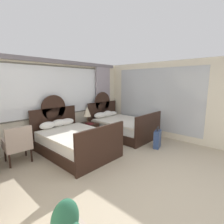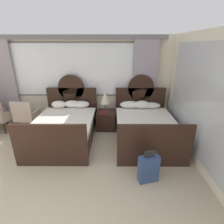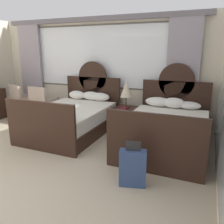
{
  "view_description": "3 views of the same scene",
  "coord_description": "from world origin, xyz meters",
  "px_view_note": "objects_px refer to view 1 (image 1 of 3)",
  "views": [
    {
      "loc": [
        -2.72,
        -0.88,
        1.98
      ],
      "look_at": [
        1.3,
        2.78,
        1.02
      ],
      "focal_mm": 27.08,
      "sensor_mm": 36.0,
      "label": 1
    },
    {
      "loc": [
        1.2,
        -1.18,
        2.41
      ],
      "look_at": [
        1.18,
        2.39,
        1.02
      ],
      "focal_mm": 27.62,
      "sensor_mm": 36.0,
      "label": 2
    },
    {
      "loc": [
        2.72,
        -1.37,
        1.86
      ],
      "look_at": [
        1.12,
        2.42,
        0.76
      ],
      "focal_mm": 36.81,
      "sensor_mm": 36.0,
      "label": 3
    }
  ],
  "objects_px": {
    "table_lamp_on_nightstand": "(87,112)",
    "nightstand_between_beds": "(88,131)",
    "book_on_nightstand": "(90,124)",
    "backpack_on_bench": "(66,221)",
    "armchair_by_window_left": "(18,143)",
    "bed_near_window": "(74,141)",
    "suitcase_on_floor": "(157,139)",
    "bed_near_mirror": "(122,126)"
  },
  "relations": [
    {
      "from": "bed_near_window",
      "to": "book_on_nightstand",
      "type": "xyz_separation_m",
      "value": [
        1.05,
        0.55,
        0.21
      ]
    },
    {
      "from": "nightstand_between_beds",
      "to": "armchair_by_window_left",
      "type": "xyz_separation_m",
      "value": [
        -2.34,
        -0.16,
        0.23
      ]
    },
    {
      "from": "table_lamp_on_nightstand",
      "to": "book_on_nightstand",
      "type": "distance_m",
      "value": 0.43
    },
    {
      "from": "suitcase_on_floor",
      "to": "armchair_by_window_left",
      "type": "bearing_deg",
      "value": 147.38
    },
    {
      "from": "bed_near_mirror",
      "to": "book_on_nightstand",
      "type": "height_order",
      "value": "bed_near_mirror"
    },
    {
      "from": "bed_near_window",
      "to": "bed_near_mirror",
      "type": "bearing_deg",
      "value": 0.11
    },
    {
      "from": "bed_near_mirror",
      "to": "suitcase_on_floor",
      "type": "xyz_separation_m",
      "value": [
        -0.19,
        -1.56,
        -0.09
      ]
    },
    {
      "from": "nightstand_between_beds",
      "to": "table_lamp_on_nightstand",
      "type": "height_order",
      "value": "table_lamp_on_nightstand"
    },
    {
      "from": "bed_near_mirror",
      "to": "suitcase_on_floor",
      "type": "relative_size",
      "value": 3.31
    },
    {
      "from": "bed_near_mirror",
      "to": "book_on_nightstand",
      "type": "relative_size",
      "value": 8.49
    },
    {
      "from": "bed_near_window",
      "to": "backpack_on_bench",
      "type": "height_order",
      "value": "bed_near_window"
    },
    {
      "from": "bed_near_window",
      "to": "book_on_nightstand",
      "type": "distance_m",
      "value": 1.21
    },
    {
      "from": "bed_near_mirror",
      "to": "backpack_on_bench",
      "type": "bearing_deg",
      "value": -147.31
    },
    {
      "from": "nightstand_between_beds",
      "to": "suitcase_on_floor",
      "type": "xyz_separation_m",
      "value": [
        0.88,
        -2.22,
        -0.0
      ]
    },
    {
      "from": "table_lamp_on_nightstand",
      "to": "backpack_on_bench",
      "type": "bearing_deg",
      "value": -132.15
    },
    {
      "from": "armchair_by_window_left",
      "to": "backpack_on_bench",
      "type": "relative_size",
      "value": 2.18
    },
    {
      "from": "backpack_on_bench",
      "to": "armchair_by_window_left",
      "type": "bearing_deg",
      "value": 78.78
    },
    {
      "from": "table_lamp_on_nightstand",
      "to": "book_on_nightstand",
      "type": "relative_size",
      "value": 2.36
    },
    {
      "from": "nightstand_between_beds",
      "to": "suitcase_on_floor",
      "type": "height_order",
      "value": "suitcase_on_floor"
    },
    {
      "from": "bed_near_mirror",
      "to": "book_on_nightstand",
      "type": "bearing_deg",
      "value": 153.21
    },
    {
      "from": "bed_near_window",
      "to": "book_on_nightstand",
      "type": "height_order",
      "value": "bed_near_window"
    },
    {
      "from": "table_lamp_on_nightstand",
      "to": "backpack_on_bench",
      "type": "xyz_separation_m",
      "value": [
        -2.94,
        -3.25,
        -0.31
      ]
    },
    {
      "from": "backpack_on_bench",
      "to": "nightstand_between_beds",
      "type": "bearing_deg",
      "value": 47.62
    },
    {
      "from": "armchair_by_window_left",
      "to": "suitcase_on_floor",
      "type": "xyz_separation_m",
      "value": [
        3.22,
        -2.06,
        -0.23
      ]
    },
    {
      "from": "table_lamp_on_nightstand",
      "to": "nightstand_between_beds",
      "type": "bearing_deg",
      "value": -35.93
    },
    {
      "from": "armchair_by_window_left",
      "to": "table_lamp_on_nightstand",
      "type": "bearing_deg",
      "value": 4.15
    },
    {
      "from": "nightstand_between_beds",
      "to": "book_on_nightstand",
      "type": "bearing_deg",
      "value": -98.42
    },
    {
      "from": "book_on_nightstand",
      "to": "armchair_by_window_left",
      "type": "bearing_deg",
      "value": -178.81
    },
    {
      "from": "book_on_nightstand",
      "to": "backpack_on_bench",
      "type": "distance_m",
      "value": 4.29
    },
    {
      "from": "nightstand_between_beds",
      "to": "armchair_by_window_left",
      "type": "distance_m",
      "value": 2.36
    },
    {
      "from": "book_on_nightstand",
      "to": "suitcase_on_floor",
      "type": "relative_size",
      "value": 0.39
    },
    {
      "from": "book_on_nightstand",
      "to": "nightstand_between_beds",
      "type": "bearing_deg",
      "value": 81.58
    },
    {
      "from": "armchair_by_window_left",
      "to": "suitcase_on_floor",
      "type": "distance_m",
      "value": 3.83
    },
    {
      "from": "book_on_nightstand",
      "to": "armchair_by_window_left",
      "type": "distance_m",
      "value": 2.33
    },
    {
      "from": "armchair_by_window_left",
      "to": "backpack_on_bench",
      "type": "height_order",
      "value": "armchair_by_window_left"
    },
    {
      "from": "backpack_on_bench",
      "to": "suitcase_on_floor",
      "type": "distance_m",
      "value": 3.98
    },
    {
      "from": "book_on_nightstand",
      "to": "table_lamp_on_nightstand",
      "type": "bearing_deg",
      "value": 89.23
    },
    {
      "from": "bed_near_window",
      "to": "nightstand_between_beds",
      "type": "height_order",
      "value": "bed_near_window"
    },
    {
      "from": "book_on_nightstand",
      "to": "backpack_on_bench",
      "type": "xyz_separation_m",
      "value": [
        -2.94,
        -3.13,
        0.1
      ]
    },
    {
      "from": "nightstand_between_beds",
      "to": "book_on_nightstand",
      "type": "relative_size",
      "value": 2.21
    },
    {
      "from": "nightstand_between_beds",
      "to": "backpack_on_bench",
      "type": "distance_m",
      "value": 4.4
    },
    {
      "from": "bed_near_window",
      "to": "table_lamp_on_nightstand",
      "type": "xyz_separation_m",
      "value": [
        1.05,
        0.67,
        0.62
      ]
    }
  ]
}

